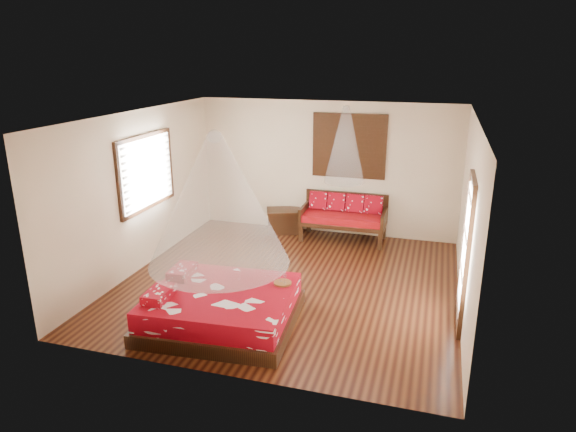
% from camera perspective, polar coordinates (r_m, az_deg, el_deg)
% --- Properties ---
extents(room, '(5.54, 5.54, 2.84)m').
position_cam_1_polar(room, '(8.29, 0.18, 1.42)').
color(room, black).
rests_on(room, ground).
extents(bed, '(2.18, 2.00, 0.64)m').
position_cam_1_polar(bed, '(7.51, -7.47, -10.04)').
color(bed, black).
rests_on(bed, floor).
extents(daybed, '(1.74, 0.77, 0.94)m').
position_cam_1_polar(daybed, '(10.67, 6.23, 0.11)').
color(daybed, black).
rests_on(daybed, floor).
extents(storage_chest, '(0.87, 0.75, 0.50)m').
position_cam_1_polar(storage_chest, '(11.11, -0.46, -0.50)').
color(storage_chest, black).
rests_on(storage_chest, floor).
extents(shutter_panel, '(1.52, 0.06, 1.32)m').
position_cam_1_polar(shutter_panel, '(10.66, 6.81, 7.72)').
color(shutter_panel, black).
rests_on(shutter_panel, wall_back).
extents(window_left, '(0.10, 1.74, 1.34)m').
position_cam_1_polar(window_left, '(9.49, -15.42, 4.74)').
color(window_left, black).
rests_on(window_left, wall_left).
extents(glazed_door, '(0.08, 1.02, 2.16)m').
position_cam_1_polar(glazed_door, '(7.54, 19.08, -3.97)').
color(glazed_door, black).
rests_on(glazed_door, floor).
extents(wine_tray, '(0.26, 0.26, 0.21)m').
position_cam_1_polar(wine_tray, '(7.54, -0.60, -7.17)').
color(wine_tray, brown).
rests_on(wine_tray, bed).
extents(mosquito_net_main, '(1.94, 1.94, 1.80)m').
position_cam_1_polar(mosquito_net_main, '(6.91, -7.86, 1.77)').
color(mosquito_net_main, white).
rests_on(mosquito_net_main, ceiling).
extents(mosquito_net_daybed, '(0.81, 0.81, 1.50)m').
position_cam_1_polar(mosquito_net_daybed, '(10.19, 6.37, 7.85)').
color(mosquito_net_daybed, white).
rests_on(mosquito_net_daybed, ceiling).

